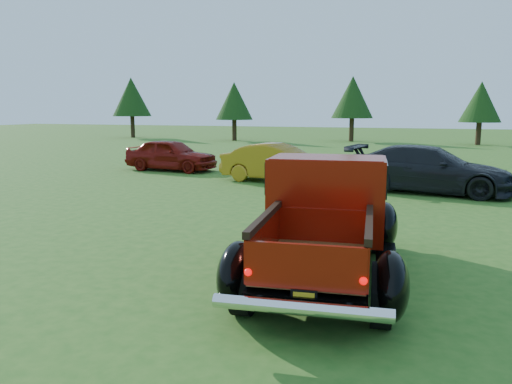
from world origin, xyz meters
name	(u,v)px	position (x,y,z in m)	size (l,w,h in m)	color
ground	(271,250)	(0.00, 0.00, 0.00)	(120.00, 120.00, 0.00)	#2C5E1A
tree_far_west	(131,97)	(-22.00, 30.00, 3.52)	(3.33, 3.33, 5.20)	#332114
tree_west	(234,101)	(-12.00, 29.00, 3.11)	(2.94, 2.94, 4.60)	#332114
tree_mid_left	(353,97)	(-3.00, 31.00, 3.38)	(3.20, 3.20, 5.00)	#332114
tree_mid_right	(481,102)	(6.00, 30.00, 2.97)	(2.82, 2.82, 4.40)	#332114
pickup_truck	(327,217)	(1.15, -0.80, 0.86)	(2.68, 5.03, 1.81)	black
show_car_red	(171,155)	(-7.38, 9.93, 0.65)	(1.54, 3.83, 1.31)	maroon
show_car_yellow	(279,163)	(-2.28, 8.30, 0.66)	(1.40, 4.02, 1.32)	#A97316
show_car_grey	(429,169)	(2.67, 7.64, 0.71)	(1.99, 4.89, 1.42)	black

